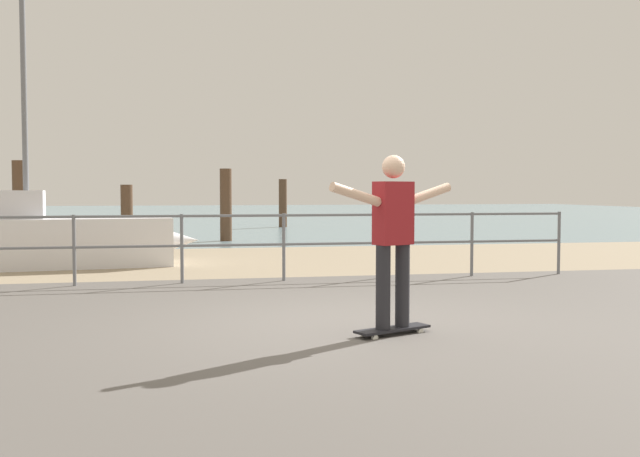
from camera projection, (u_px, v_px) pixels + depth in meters
The scene contains 11 objects.
ground_plane at pixel (365, 345), 6.52m from camera, with size 24.00×10.00×0.04m, color #605B56.
beach_strip at pixel (262, 261), 14.35m from camera, with size 24.00×6.00×0.04m, color tan.
sea_surface at pixel (206, 214), 41.78m from camera, with size 72.00×50.00×0.04m, color #75939E.
railing_fence at pixel (182, 238), 10.68m from camera, with size 12.28×0.05×1.05m.
sailboat at pixel (55, 239), 12.99m from camera, with size 5.04×1.90×5.30m.
skateboard at pixel (393, 329), 6.90m from camera, with size 0.81×0.50×0.08m.
skateboarder at pixel (393, 231), 6.85m from camera, with size 1.37×0.65×1.65m.
groyne_post_0 at pixel (21, 203), 18.19m from camera, with size 0.38×0.38×2.15m, color #513826.
groyne_post_1 at pixel (127, 214), 18.76m from camera, with size 0.31×0.31×1.55m, color #513826.
groyne_post_2 at pixel (226, 205), 19.66m from camera, with size 0.32×0.32×1.99m, color #513826.
groyne_post_3 at pixel (283, 203), 27.05m from camera, with size 0.30×0.30×1.82m, color #513826.
Camera 1 is at (-1.66, -7.25, 1.40)m, focal length 40.45 mm.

